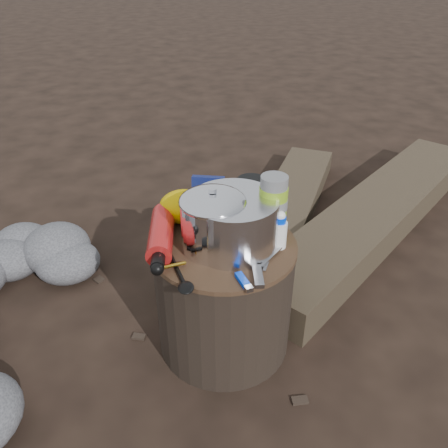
{
  "coord_description": "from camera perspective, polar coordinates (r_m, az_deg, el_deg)",
  "views": [
    {
      "loc": [
        -0.09,
        -1.12,
        1.19
      ],
      "look_at": [
        0.0,
        0.0,
        0.48
      ],
      "focal_mm": 36.09,
      "sensor_mm": 36.0,
      "label": 1
    }
  ],
  "objects": [
    {
      "name": "food_pouch",
      "position": [
        1.49,
        -2.02,
        3.55
      ],
      "size": [
        0.11,
        0.04,
        0.13
      ],
      "primitive_type": "cube",
      "rotation": [
        0.0,
        0.0,
        -0.19
      ],
      "color": "#0F1956",
      "rests_on": "stump"
    },
    {
      "name": "fuel_bottle",
      "position": [
        1.36,
        -7.95,
        -1.28
      ],
      "size": [
        0.08,
        0.31,
        0.07
      ],
      "primitive_type": null,
      "rotation": [
        0.0,
        0.0,
        -0.03
      ],
      "color": "red",
      "rests_on": "stump"
    },
    {
      "name": "travel_mug",
      "position": [
        1.48,
        3.45,
        3.27
      ],
      "size": [
        0.09,
        0.09,
        0.13
      ],
      "primitive_type": "cylinder",
      "color": "black",
      "rests_on": "stump"
    },
    {
      "name": "lighter",
      "position": [
        1.22,
        2.37,
        -7.08
      ],
      "size": [
        0.04,
        0.08,
        0.01
      ],
      "primitive_type": "cube",
      "rotation": [
        0.0,
        0.0,
        0.31
      ],
      "color": "#0039F5",
      "rests_on": "stump"
    },
    {
      "name": "log_main",
      "position": [
        2.29,
        18.83,
        1.28
      ],
      "size": [
        1.49,
        1.48,
        0.15
      ],
      "primitive_type": "cube",
      "rotation": [
        0.0,
        0.0,
        -0.79
      ],
      "color": "#3E3325",
      "rests_on": "ground"
    },
    {
      "name": "camping_pot",
      "position": [
        1.3,
        -1.4,
        0.43
      ],
      "size": [
        0.19,
        0.19,
        0.19
      ],
      "primitive_type": "cylinder",
      "color": "silver",
      "rests_on": "stump"
    },
    {
      "name": "stuff_sack",
      "position": [
        1.46,
        -5.14,
        2.22
      ],
      "size": [
        0.16,
        0.13,
        0.11
      ],
      "primitive_type": "ellipsoid",
      "color": "#F2C100",
      "rests_on": "stump"
    },
    {
      "name": "squeeze_bottle",
      "position": [
        1.34,
        7.03,
        -0.93
      ],
      "size": [
        0.05,
        0.05,
        0.11
      ],
      "primitive_type": "cylinder",
      "color": "white",
      "rests_on": "stump"
    },
    {
      "name": "stump",
      "position": [
        1.49,
        -0.0,
        -9.0
      ],
      "size": [
        0.44,
        0.44,
        0.41
      ],
      "primitive_type": "cylinder",
      "color": "black",
      "rests_on": "ground"
    },
    {
      "name": "thermos",
      "position": [
        1.34,
        6.16,
        1.85
      ],
      "size": [
        0.08,
        0.08,
        0.21
      ],
      "primitive_type": "cylinder",
      "color": "#88B822",
      "rests_on": "stump"
    },
    {
      "name": "multitool",
      "position": [
        1.24,
        4.33,
        -6.62
      ],
      "size": [
        0.03,
        0.09,
        0.01
      ],
      "primitive_type": "cube",
      "rotation": [
        0.0,
        0.0,
        -0.04
      ],
      "color": "#A5A5AA",
      "rests_on": "stump"
    },
    {
      "name": "spork",
      "position": [
        1.26,
        -5.87,
        -5.85
      ],
      "size": [
        0.08,
        0.17,
        0.01
      ],
      "primitive_type": null,
      "rotation": [
        0.0,
        0.0,
        0.28
      ],
      "color": "black",
      "rests_on": "stump"
    },
    {
      "name": "foil_windscreen",
      "position": [
        1.32,
        1.23,
        0.21
      ],
      "size": [
        0.26,
        0.26,
        0.16
      ],
      "primitive_type": "cylinder",
      "color": "silver",
      "rests_on": "stump"
    },
    {
      "name": "ground",
      "position": [
        1.64,
        -0.0,
        -14.39
      ],
      "size": [
        60.0,
        60.0,
        0.0
      ],
      "primitive_type": "plane",
      "color": "black",
      "rests_on": "ground"
    },
    {
      "name": "pot_grabber",
      "position": [
        1.31,
        5.68,
        -4.33
      ],
      "size": [
        0.09,
        0.12,
        0.01
      ],
      "primitive_type": null,
      "rotation": [
        0.0,
        0.0,
        -0.54
      ],
      "color": "#A5A5AA",
      "rests_on": "stump"
    },
    {
      "name": "log_small",
      "position": [
        2.26,
        7.9,
        1.8
      ],
      "size": [
        0.78,
        1.33,
        0.11
      ],
      "primitive_type": "cube",
      "rotation": [
        0.0,
        0.0,
        -0.43
      ],
      "color": "#3E3325",
      "rests_on": "ground"
    }
  ]
}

